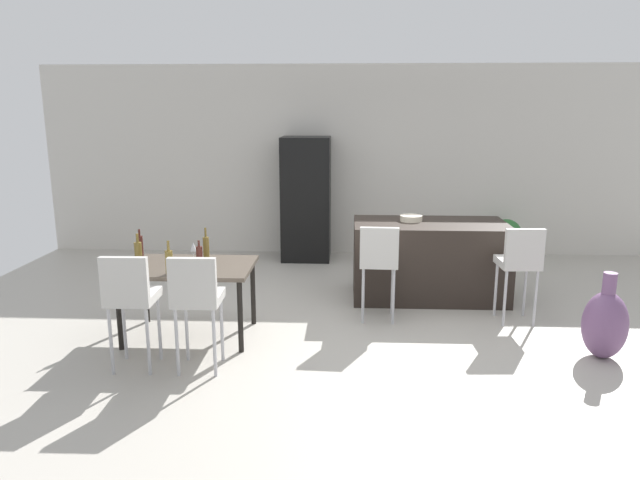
{
  "coord_description": "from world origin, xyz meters",
  "views": [
    {
      "loc": [
        -0.26,
        -5.87,
        2.24
      ],
      "look_at": [
        -0.56,
        0.22,
        0.85
      ],
      "focal_mm": 32.38,
      "sensor_mm": 36.0,
      "label": 1
    }
  ],
  "objects_px": {
    "kitchen_island": "(429,260)",
    "bar_chair_middle": "(520,260)",
    "dining_chair_far": "(196,295)",
    "fruit_bowl": "(411,218)",
    "dining_chair_near": "(130,294)",
    "dining_table": "(188,272)",
    "wine_bottle_far": "(169,262)",
    "wine_bottle_inner": "(140,247)",
    "floor_vase": "(605,324)",
    "wine_bottle_corner": "(199,257)",
    "wine_glass_left": "(193,247)",
    "refrigerator": "(306,199)",
    "wine_bottle_middle": "(138,254)",
    "bar_chair_left": "(379,258)",
    "wine_bottle_right": "(206,248)",
    "potted_plant": "(506,236)"
  },
  "relations": [
    {
      "from": "dining_chair_near",
      "to": "wine_glass_left",
      "type": "xyz_separation_m",
      "value": [
        0.28,
        1.03,
        0.17
      ]
    },
    {
      "from": "dining_table",
      "to": "wine_bottle_far",
      "type": "height_order",
      "value": "wine_bottle_far"
    },
    {
      "from": "wine_bottle_right",
      "to": "potted_plant",
      "type": "relative_size",
      "value": 0.53
    },
    {
      "from": "dining_chair_far",
      "to": "kitchen_island",
      "type": "bearing_deg",
      "value": 43.78
    },
    {
      "from": "wine_bottle_corner",
      "to": "fruit_bowl",
      "type": "height_order",
      "value": "wine_bottle_corner"
    },
    {
      "from": "bar_chair_left",
      "to": "wine_bottle_middle",
      "type": "height_order",
      "value": "wine_bottle_middle"
    },
    {
      "from": "wine_glass_left",
      "to": "refrigerator",
      "type": "distance_m",
      "value": 3.07
    },
    {
      "from": "wine_bottle_middle",
      "to": "fruit_bowl",
      "type": "bearing_deg",
      "value": 28.77
    },
    {
      "from": "wine_bottle_inner",
      "to": "wine_bottle_corner",
      "type": "bearing_deg",
      "value": -26.71
    },
    {
      "from": "bar_chair_middle",
      "to": "dining_chair_near",
      "type": "xyz_separation_m",
      "value": [
        -3.66,
        -1.32,
        0.0
      ]
    },
    {
      "from": "refrigerator",
      "to": "bar_chair_middle",
      "type": "bearing_deg",
      "value": -47.33
    },
    {
      "from": "fruit_bowl",
      "to": "floor_vase",
      "type": "relative_size",
      "value": 0.33
    },
    {
      "from": "dining_table",
      "to": "wine_bottle_right",
      "type": "xyz_separation_m",
      "value": [
        0.14,
        0.19,
        0.2
      ]
    },
    {
      "from": "kitchen_island",
      "to": "wine_bottle_corner",
      "type": "relative_size",
      "value": 6.55
    },
    {
      "from": "kitchen_island",
      "to": "floor_vase",
      "type": "distance_m",
      "value": 2.19
    },
    {
      "from": "kitchen_island",
      "to": "bar_chair_middle",
      "type": "xyz_separation_m",
      "value": [
        0.82,
        -0.85,
        0.24
      ]
    },
    {
      "from": "wine_bottle_inner",
      "to": "wine_bottle_middle",
      "type": "distance_m",
      "value": 0.33
    },
    {
      "from": "potted_plant",
      "to": "wine_bottle_right",
      "type": "bearing_deg",
      "value": -142.01
    },
    {
      "from": "dining_chair_far",
      "to": "wine_bottle_corner",
      "type": "bearing_deg",
      "value": 101.56
    },
    {
      "from": "kitchen_island",
      "to": "wine_bottle_corner",
      "type": "distance_m",
      "value": 2.86
    },
    {
      "from": "bar_chair_left",
      "to": "wine_glass_left",
      "type": "height_order",
      "value": "bar_chair_left"
    },
    {
      "from": "wine_bottle_corner",
      "to": "wine_bottle_right",
      "type": "xyz_separation_m",
      "value": [
        -0.01,
        0.3,
        0.02
      ]
    },
    {
      "from": "wine_bottle_right",
      "to": "wine_bottle_far",
      "type": "bearing_deg",
      "value": -113.3
    },
    {
      "from": "dining_chair_near",
      "to": "fruit_bowl",
      "type": "bearing_deg",
      "value": 40.73
    },
    {
      "from": "bar_chair_left",
      "to": "dining_table",
      "type": "distance_m",
      "value": 1.97
    },
    {
      "from": "dining_table",
      "to": "wine_bottle_inner",
      "type": "relative_size",
      "value": 4.19
    },
    {
      "from": "wine_bottle_inner",
      "to": "bar_chair_middle",
      "type": "bearing_deg",
      "value": 4.15
    },
    {
      "from": "kitchen_island",
      "to": "wine_bottle_right",
      "type": "xyz_separation_m",
      "value": [
        -2.41,
        -1.19,
        0.41
      ]
    },
    {
      "from": "dining_table",
      "to": "refrigerator",
      "type": "bearing_deg",
      "value": 73.5
    },
    {
      "from": "dining_table",
      "to": "floor_vase",
      "type": "height_order",
      "value": "floor_vase"
    },
    {
      "from": "dining_chair_near",
      "to": "wine_bottle_middle",
      "type": "relative_size",
      "value": 3.21
    },
    {
      "from": "wine_glass_left",
      "to": "fruit_bowl",
      "type": "height_order",
      "value": "fruit_bowl"
    },
    {
      "from": "bar_chair_left",
      "to": "wine_bottle_middle",
      "type": "bearing_deg",
      "value": -165.75
    },
    {
      "from": "kitchen_island",
      "to": "bar_chair_left",
      "type": "xyz_separation_m",
      "value": [
        -0.65,
        -0.85,
        0.24
      ]
    },
    {
      "from": "wine_bottle_right",
      "to": "potted_plant",
      "type": "height_order",
      "value": "wine_bottle_right"
    },
    {
      "from": "dining_chair_far",
      "to": "fruit_bowl",
      "type": "xyz_separation_m",
      "value": [
        2.04,
        2.25,
        0.26
      ]
    },
    {
      "from": "kitchen_island",
      "to": "dining_chair_far",
      "type": "xyz_separation_m",
      "value": [
        -2.27,
        -2.17,
        0.24
      ]
    },
    {
      "from": "dining_table",
      "to": "wine_bottle_inner",
      "type": "height_order",
      "value": "wine_bottle_inner"
    },
    {
      "from": "wine_bottle_corner",
      "to": "fruit_bowl",
      "type": "xyz_separation_m",
      "value": [
        2.18,
        1.57,
        0.1
      ]
    },
    {
      "from": "bar_chair_middle",
      "to": "wine_bottle_far",
      "type": "bearing_deg",
      "value": -166.08
    },
    {
      "from": "wine_bottle_middle",
      "to": "kitchen_island",
      "type": "bearing_deg",
      "value": 25.73
    },
    {
      "from": "wine_bottle_inner",
      "to": "floor_vase",
      "type": "relative_size",
      "value": 0.38
    },
    {
      "from": "fruit_bowl",
      "to": "dining_chair_near",
      "type": "bearing_deg",
      "value": -139.27
    },
    {
      "from": "dining_chair_near",
      "to": "bar_chair_left",
      "type": "bearing_deg",
      "value": 31.1
    },
    {
      "from": "fruit_bowl",
      "to": "wine_bottle_corner",
      "type": "bearing_deg",
      "value": -144.21
    },
    {
      "from": "wine_bottle_far",
      "to": "refrigerator",
      "type": "height_order",
      "value": "refrigerator"
    },
    {
      "from": "bar_chair_middle",
      "to": "dining_table",
      "type": "relative_size",
      "value": 0.83
    },
    {
      "from": "dining_chair_near",
      "to": "bar_chair_middle",
      "type": "bearing_deg",
      "value": 19.82
    },
    {
      "from": "bar_chair_middle",
      "to": "wine_bottle_inner",
      "type": "xyz_separation_m",
      "value": [
        -3.93,
        -0.29,
        0.16
      ]
    },
    {
      "from": "bar_chair_left",
      "to": "fruit_bowl",
      "type": "bearing_deg",
      "value": 65.3
    }
  ]
}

